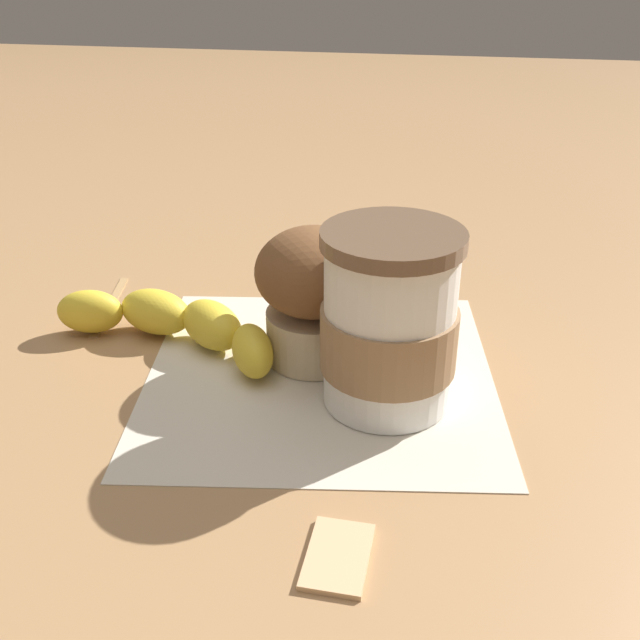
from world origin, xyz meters
TOP-DOWN VIEW (x-y plane):
  - ground_plane at (0.00, 0.00)m, footprint 3.00×3.00m
  - paper_napkin at (0.00, 0.00)m, footprint 0.28×0.28m
  - coffee_cup at (-0.05, 0.02)m, footprint 0.09×0.09m
  - muffin at (0.01, -0.02)m, footprint 0.08×0.08m
  - banana at (0.12, -0.02)m, footprint 0.19×0.10m
  - sugar_packet at (-0.04, 0.17)m, footprint 0.03×0.05m
  - wooden_stirrer at (0.20, -0.08)m, footprint 0.03×0.11m

SIDE VIEW (x-z plane):
  - ground_plane at x=0.00m, z-range 0.00..0.00m
  - paper_napkin at x=0.00m, z-range 0.00..0.00m
  - wooden_stirrer at x=0.20m, z-range 0.00..0.00m
  - sugar_packet at x=-0.04m, z-range 0.00..0.01m
  - banana at x=0.12m, z-range 0.00..0.04m
  - muffin at x=0.01m, z-range 0.01..0.11m
  - coffee_cup at x=-0.05m, z-range 0.00..0.12m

